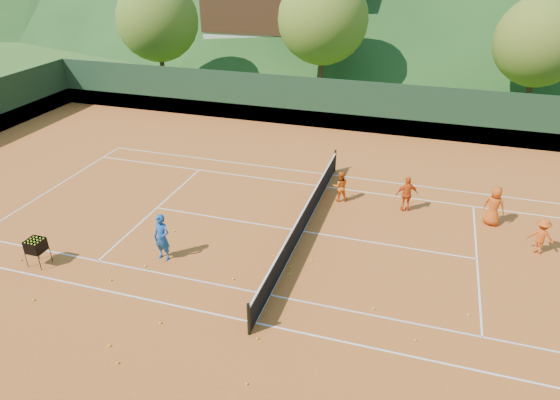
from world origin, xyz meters
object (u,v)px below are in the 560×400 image
(student_a, at_px, (340,186))
(ball_hopper, at_px, (36,246))
(chalet_mid, at_px, (468,5))
(coach, at_px, (162,237))
(student_d, at_px, (541,236))
(student_c, at_px, (494,206))
(student_b, at_px, (407,194))
(tennis_net, at_px, (303,220))

(student_a, relative_size, ball_hopper, 1.35)
(chalet_mid, bearing_deg, ball_hopper, -110.06)
(coach, relative_size, student_a, 1.29)
(chalet_mid, bearing_deg, student_a, -99.44)
(student_d, bearing_deg, student_c, -37.23)
(student_a, distance_m, chalet_mid, 31.73)
(student_b, distance_m, student_c, 3.35)
(coach, relative_size, student_d, 1.28)
(student_a, distance_m, ball_hopper, 11.99)
(tennis_net, bearing_deg, student_a, 74.25)
(ball_hopper, bearing_deg, coach, 22.20)
(student_a, distance_m, student_d, 7.87)
(student_a, xyz_separation_m, tennis_net, (-0.84, -2.99, -0.18))
(student_c, bearing_deg, tennis_net, 40.66)
(student_d, bearing_deg, ball_hopper, 30.54)
(student_d, bearing_deg, chalet_mid, -74.89)
(coach, relative_size, tennis_net, 0.14)
(student_a, height_order, ball_hopper, student_a)
(student_a, relative_size, chalet_mid, 0.11)
(student_d, bearing_deg, coach, 29.77)
(student_c, xyz_separation_m, chalet_mid, (-0.99, 31.23, 4.16))
(student_d, xyz_separation_m, chalet_mid, (-2.49, 32.89, 4.29))
(coach, bearing_deg, student_a, 60.45)
(student_a, bearing_deg, student_c, 160.37)
(student_c, relative_size, ball_hopper, 1.62)
(student_a, height_order, tennis_net, student_a)
(student_a, height_order, student_d, student_d)
(student_c, height_order, student_d, student_c)
(ball_hopper, bearing_deg, student_c, 26.74)
(student_c, distance_m, student_d, 2.24)
(student_a, bearing_deg, chalet_mid, -117.05)
(tennis_net, height_order, chalet_mid, chalet_mid)
(student_c, height_order, tennis_net, student_c)
(student_d, bearing_deg, student_a, -3.02)
(coach, bearing_deg, ball_hopper, -148.29)
(student_b, distance_m, ball_hopper, 14.17)
(ball_hopper, bearing_deg, chalet_mid, 69.94)
(student_c, bearing_deg, student_d, 151.05)
(coach, distance_m, student_b, 10.00)
(student_a, distance_m, student_b, 2.80)
(coach, bearing_deg, chalet_mid, 84.15)
(student_b, height_order, tennis_net, student_b)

